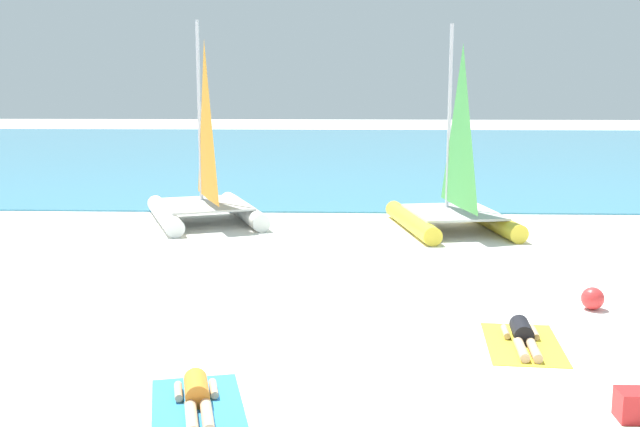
% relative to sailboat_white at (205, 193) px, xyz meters
% --- Properties ---
extents(ground_plane, '(120.00, 120.00, 0.00)m').
position_rel_sailboat_white_xyz_m(ground_plane, '(3.46, -1.05, -0.84)').
color(ground_plane, white).
extents(ocean_water, '(120.00, 40.00, 0.05)m').
position_rel_sailboat_white_xyz_m(ocean_water, '(3.46, 21.59, -0.81)').
color(ocean_water, teal).
rests_on(ocean_water, ground).
extents(sailboat_white, '(4.11, 5.01, 5.63)m').
position_rel_sailboat_white_xyz_m(sailboat_white, '(0.00, 0.00, 0.00)').
color(sailboat_white, white).
rests_on(sailboat_white, ground).
extents(sailboat_yellow, '(3.34, 4.56, 5.43)m').
position_rel_sailboat_white_xyz_m(sailboat_yellow, '(6.84, -0.93, -0.03)').
color(sailboat_yellow, yellow).
rests_on(sailboat_yellow, ground).
extents(towel_left, '(1.53, 2.11, 0.01)m').
position_rel_sailboat_white_xyz_m(towel_left, '(2.23, -12.34, -0.83)').
color(towel_left, '#338CD8').
rests_on(towel_left, ground).
extents(sunbather_left, '(0.76, 1.55, 0.30)m').
position_rel_sailboat_white_xyz_m(sunbather_left, '(2.21, -12.28, -0.71)').
color(sunbather_left, orange).
rests_on(sunbather_left, towel_left).
extents(towel_right, '(1.25, 1.98, 0.01)m').
position_rel_sailboat_white_xyz_m(towel_right, '(6.72, -9.92, -0.83)').
color(towel_right, yellow).
rests_on(towel_right, ground).
extents(sunbather_right, '(0.57, 1.57, 0.30)m').
position_rel_sailboat_white_xyz_m(sunbather_right, '(6.72, -9.85, -0.71)').
color(sunbather_right, black).
rests_on(sunbather_right, towel_right).
extents(beach_ball, '(0.40, 0.40, 0.40)m').
position_rel_sailboat_white_xyz_m(beach_ball, '(8.33, -8.07, -0.64)').
color(beach_ball, red).
rests_on(beach_ball, ground).
extents(cooler_box, '(0.50, 0.36, 0.36)m').
position_rel_sailboat_white_xyz_m(cooler_box, '(7.48, -12.49, -0.66)').
color(cooler_box, red).
rests_on(cooler_box, ground).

